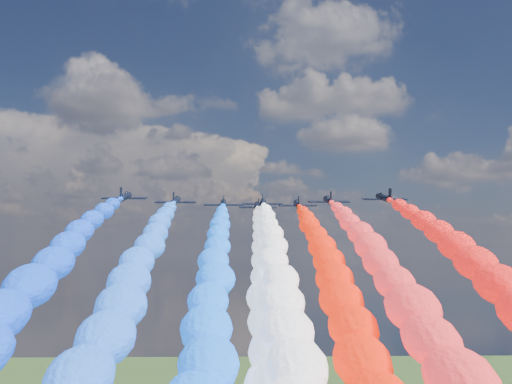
{
  "coord_description": "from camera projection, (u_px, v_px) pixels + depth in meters",
  "views": [
    {
      "loc": [
        -3.64,
        -136.72,
        85.2
      ],
      "look_at": [
        0.0,
        4.0,
        98.82
      ],
      "focal_mm": 44.63,
      "sensor_mm": 36.0,
      "label": 1
    }
  ],
  "objects": [
    {
      "name": "jet_3",
      "position": [
        263.0,
        203.0,
        145.73
      ],
      "size": [
        9.77,
        12.94,
        4.77
      ],
      "primitive_type": null,
      "rotation": [
        0.18,
        0.0,
        -0.06
      ],
      "color": "black"
    },
    {
      "name": "trail_1",
      "position": [
        134.0,
        288.0,
        85.56
      ],
      "size": [
        7.12,
        104.8,
        37.92
      ],
      "primitive_type": null,
      "color": "blue"
    },
    {
      "name": "jet_1",
      "position": [
        176.0,
        201.0,
        140.78
      ],
      "size": [
        9.24,
        12.56,
        4.77
      ],
      "primitive_type": null,
      "rotation": [
        0.18,
        0.0,
        -0.01
      ],
      "color": "black"
    },
    {
      "name": "trail_2",
      "position": [
        214.0,
        285.0,
        93.38
      ],
      "size": [
        7.12,
        104.8,
        37.92
      ],
      "primitive_type": null,
      "color": "#1161FF"
    },
    {
      "name": "trail_4",
      "position": [
        267.0,
        283.0,
        100.91
      ],
      "size": [
        7.12,
        104.8,
        37.92
      ],
      "primitive_type": null,
      "color": "white"
    },
    {
      "name": "jet_2",
      "position": [
        223.0,
        204.0,
        148.59
      ],
      "size": [
        9.48,
        12.74,
        4.77
      ],
      "primitive_type": null,
      "rotation": [
        0.18,
        0.0,
        0.03
      ],
      "color": "black"
    },
    {
      "name": "jet_7",
      "position": [
        384.0,
        198.0,
        133.03
      ],
      "size": [
        9.8,
        12.96,
        4.77
      ],
      "primitive_type": null,
      "rotation": [
        0.18,
        0.0,
        0.06
      ],
      "color": "black"
    },
    {
      "name": "trail_3",
      "position": [
        277.0,
        286.0,
        90.51
      ],
      "size": [
        7.12,
        104.8,
        37.92
      ],
      "primitive_type": null,
      "color": "white"
    },
    {
      "name": "jet_5",
      "position": [
        297.0,
        204.0,
        150.32
      ],
      "size": [
        9.33,
        12.63,
        4.77
      ],
      "primitive_type": null,
      "rotation": [
        0.18,
        0.0,
        -0.02
      ],
      "color": "black"
    },
    {
      "name": "trail_6",
      "position": [
        386.0,
        289.0,
        84.17
      ],
      "size": [
        7.12,
        104.8,
        37.92
      ],
      "primitive_type": null,
      "color": "red"
    },
    {
      "name": "jet_4",
      "position": [
        257.0,
        206.0,
        156.12
      ],
      "size": [
        9.45,
        12.72,
        4.77
      ],
      "primitive_type": null,
      "rotation": [
        0.18,
        0.0,
        0.03
      ],
      "color": "black"
    },
    {
      "name": "trail_0",
      "position": [
        41.0,
        293.0,
        75.26
      ],
      "size": [
        7.12,
        104.8,
        37.92
      ],
      "primitive_type": null,
      "color": "blue"
    },
    {
      "name": "trail_7",
      "position": [
        486.0,
        292.0,
        77.82
      ],
      "size": [
        7.12,
        104.8,
        37.92
      ],
      "primitive_type": null,
      "color": "red"
    },
    {
      "name": "trail_5",
      "position": [
        331.0,
        285.0,
        95.1
      ],
      "size": [
        7.12,
        104.8,
        37.92
      ],
      "primitive_type": null,
      "color": "red"
    },
    {
      "name": "jet_6",
      "position": [
        328.0,
        200.0,
        139.39
      ],
      "size": [
        9.28,
        12.59,
        4.77
      ],
      "primitive_type": null,
      "rotation": [
        0.18,
        0.0,
        -0.02
      ],
      "color": "black"
    },
    {
      "name": "jet_0",
      "position": [
        125.0,
        197.0,
        130.47
      ],
      "size": [
        9.12,
        12.48,
        4.77
      ],
      "primitive_type": null,
      "rotation": [
        0.18,
        0.0,
        -0.0
      ],
      "color": "black"
    }
  ]
}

